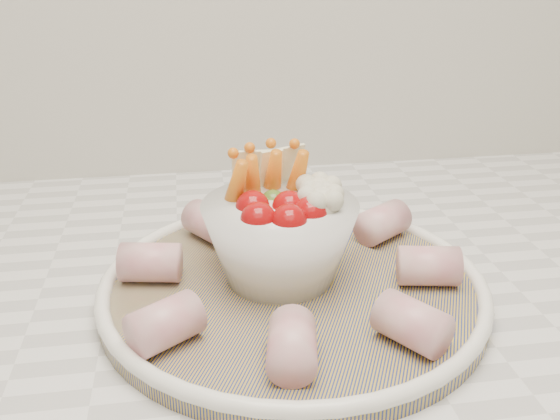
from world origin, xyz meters
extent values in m
cube|color=silver|center=(0.00, 1.45, 0.90)|extent=(2.04, 0.62, 0.04)
cylinder|color=navy|center=(0.15, 1.44, 0.93)|extent=(0.41, 0.41, 0.01)
torus|color=white|center=(0.15, 1.44, 0.94)|extent=(0.31, 0.31, 0.01)
sphere|color=#97090B|center=(0.12, 1.42, 1.00)|extent=(0.03, 0.03, 0.03)
sphere|color=#97090B|center=(0.14, 1.42, 1.00)|extent=(0.03, 0.03, 0.03)
sphere|color=#97090B|center=(0.16, 1.43, 1.00)|extent=(0.03, 0.03, 0.03)
sphere|color=#97090B|center=(0.12, 1.45, 1.00)|extent=(0.03, 0.03, 0.03)
sphere|color=#97090B|center=(0.15, 1.44, 1.00)|extent=(0.03, 0.03, 0.03)
sphere|color=#476B23|center=(0.14, 1.46, 1.00)|extent=(0.02, 0.02, 0.02)
cone|color=orange|center=(0.12, 1.47, 1.01)|extent=(0.02, 0.04, 0.06)
cone|color=orange|center=(0.14, 1.48, 1.01)|extent=(0.02, 0.04, 0.06)
cone|color=orange|center=(0.16, 1.48, 1.01)|extent=(0.03, 0.04, 0.06)
cone|color=orange|center=(0.11, 1.46, 1.01)|extent=(0.03, 0.04, 0.06)
sphere|color=beige|center=(0.17, 1.46, 1.00)|extent=(0.03, 0.03, 0.03)
sphere|color=beige|center=(0.17, 1.44, 1.00)|extent=(0.03, 0.03, 0.03)
cube|color=#EFEDBA|center=(0.13, 1.49, 1.01)|extent=(0.04, 0.01, 0.05)
cube|color=#EFEDBA|center=(0.15, 1.49, 1.01)|extent=(0.04, 0.03, 0.05)
cylinder|color=#C15868|center=(0.26, 1.42, 0.95)|extent=(0.05, 0.04, 0.03)
cylinder|color=#C15868|center=(0.25, 1.50, 0.95)|extent=(0.06, 0.05, 0.03)
cylinder|color=#C15868|center=(0.17, 1.56, 0.95)|extent=(0.04, 0.05, 0.03)
cylinder|color=#C15868|center=(0.09, 1.53, 0.95)|extent=(0.05, 0.06, 0.03)
cylinder|color=#C15868|center=(0.04, 1.46, 0.95)|extent=(0.05, 0.04, 0.03)
cylinder|color=#C15868|center=(0.05, 1.37, 0.95)|extent=(0.06, 0.05, 0.03)
cylinder|color=#C15868|center=(0.13, 1.33, 0.95)|extent=(0.04, 0.05, 0.03)
cylinder|color=#C15868|center=(0.22, 1.34, 0.95)|extent=(0.05, 0.06, 0.03)
camera|label=1|loc=(0.07, 1.00, 1.19)|focal=40.00mm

